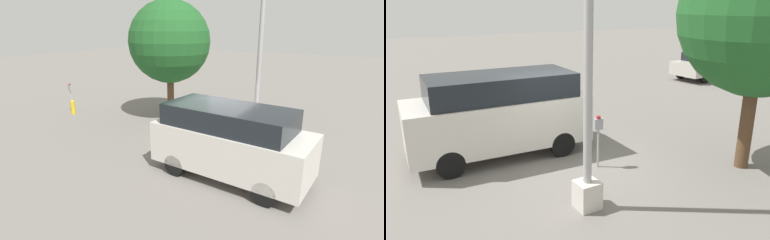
{
  "view_description": "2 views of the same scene",
  "coord_description": "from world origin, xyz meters",
  "views": [
    {
      "loc": [
        4.45,
        -8.74,
        4.27
      ],
      "look_at": [
        -0.98,
        0.12,
        0.96
      ],
      "focal_mm": 28.0,
      "sensor_mm": 36.0,
      "label": 1
    },
    {
      "loc": [
        4.2,
        7.42,
        3.78
      ],
      "look_at": [
        -0.39,
        -0.25,
        0.99
      ],
      "focal_mm": 35.0,
      "sensor_mm": 36.0,
      "label": 2
    }
  ],
  "objects": [
    {
      "name": "street_tree",
      "position": [
        -3.48,
        2.29,
        3.55
      ],
      "size": [
        3.59,
        3.59,
        5.36
      ],
      "color": "#513823",
      "rests_on": "ground"
    },
    {
      "name": "ground_plane",
      "position": [
        0.0,
        0.0,
        0.0
      ],
      "size": [
        80.0,
        80.0,
        0.0
      ],
      "primitive_type": "plane",
      "color": "slate"
    },
    {
      "name": "lamp_post",
      "position": [
        0.75,
        2.01,
        1.78
      ],
      "size": [
        0.44,
        0.44,
        5.49
      ],
      "color": "beige",
      "rests_on": "ground"
    },
    {
      "name": "fire_hydrant",
      "position": [
        -8.18,
        0.45,
        0.35
      ],
      "size": [
        0.2,
        0.2,
        0.7
      ],
      "color": "gold",
      "rests_on": "ground"
    },
    {
      "name": "parking_meter_far",
      "position": [
        -8.21,
        0.44,
        1.13
      ],
      "size": [
        0.22,
        0.16,
        1.53
      ],
      "rotation": [
        0.0,
        0.0,
        -0.25
      ],
      "color": "#9E9EA3",
      "rests_on": "ground"
    },
    {
      "name": "parking_meter_near",
      "position": [
        -0.47,
        0.54,
        0.96
      ],
      "size": [
        0.22,
        0.16,
        1.3
      ],
      "rotation": [
        0.0,
        0.0,
        -0.25
      ],
      "color": "#9E9EA3",
      "rests_on": "ground"
    },
    {
      "name": "parked_van",
      "position": [
        1.23,
        -1.42,
        1.14
      ],
      "size": [
        4.58,
        2.11,
        2.12
      ],
      "rotation": [
        0.0,
        0.0,
        -0.06
      ],
      "color": "beige",
      "rests_on": "ground"
    }
  ]
}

